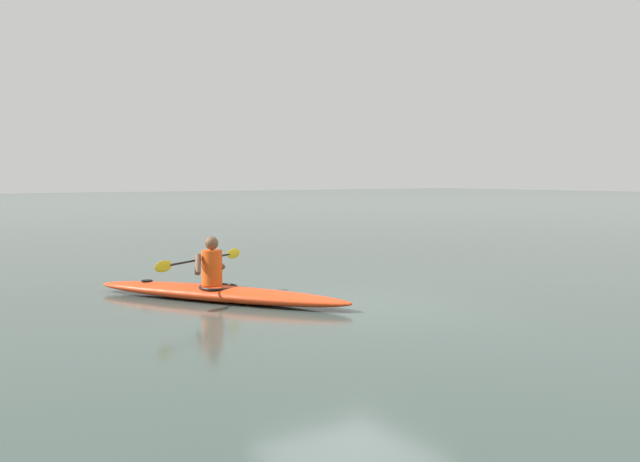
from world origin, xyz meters
name	(u,v)px	position (x,y,z in m)	size (l,w,h in m)	color
ground_plane	(349,301)	(0.00, 0.00, 0.00)	(160.00, 160.00, 0.00)	#384742
kayak	(217,293)	(1.67, -1.19, 0.12)	(2.90, 4.27, 0.24)	red
kayaker	(211,264)	(1.73, -1.30, 0.58)	(2.01, 1.21, 0.77)	#E04C14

